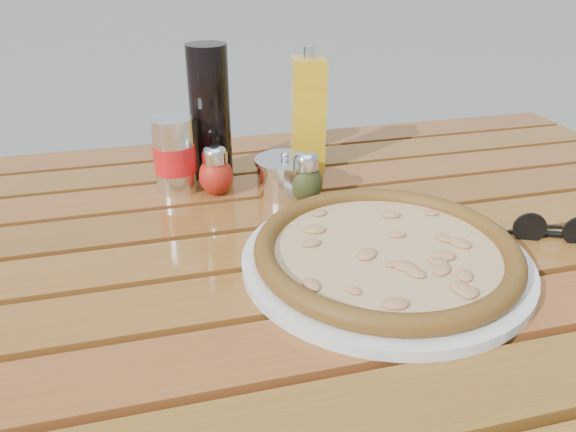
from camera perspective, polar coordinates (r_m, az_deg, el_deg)
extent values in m
cube|color=#3A1E0D|center=(1.52, 20.29, -5.57)|extent=(0.06, 0.06, 0.70)
cube|color=#39240D|center=(0.79, 0.37, -5.85)|extent=(1.36, 0.86, 0.04)
cube|color=#56320F|center=(0.54, 9.25, -19.64)|extent=(1.40, 0.09, 0.03)
cube|color=#5C2A10|center=(0.61, 5.45, -13.06)|extent=(1.40, 0.09, 0.03)
cube|color=#592E0F|center=(0.69, 2.59, -7.82)|extent=(1.40, 0.09, 0.03)
cube|color=#592F0F|center=(0.77, 0.38, -3.65)|extent=(1.40, 0.09, 0.03)
cube|color=#512A0E|center=(0.85, -1.38, -0.30)|extent=(1.40, 0.09, 0.03)
cube|color=#582B0F|center=(0.94, -2.82, 2.43)|extent=(1.40, 0.09, 0.03)
cube|color=#512D0E|center=(1.03, -4.00, 4.68)|extent=(1.40, 0.09, 0.03)
cube|color=#54280E|center=(1.13, -5.00, 6.56)|extent=(1.40, 0.09, 0.03)
cylinder|color=silver|center=(0.72, 9.85, -4.49)|extent=(0.46, 0.46, 0.01)
cylinder|color=beige|center=(0.71, 9.93, -3.66)|extent=(0.34, 0.34, 0.01)
torus|color=black|center=(0.71, 9.96, -3.31)|extent=(0.36, 0.36, 0.03)
ellipsoid|color=red|center=(0.90, -7.33, 4.05)|extent=(0.06, 0.06, 0.06)
cylinder|color=white|center=(0.88, -7.46, 6.02)|extent=(0.05, 0.05, 0.02)
ellipsoid|color=silver|center=(0.88, -7.49, 6.57)|extent=(0.04, 0.04, 0.02)
ellipsoid|color=#393E18|center=(0.87, 1.77, 3.42)|extent=(0.07, 0.07, 0.06)
cylinder|color=silver|center=(0.85, 1.81, 5.45)|extent=(0.05, 0.05, 0.02)
ellipsoid|color=silver|center=(0.85, 1.81, 6.01)|extent=(0.04, 0.04, 0.02)
cylinder|color=black|center=(0.94, -7.92, 10.34)|extent=(0.07, 0.07, 0.22)
cylinder|color=silver|center=(0.91, -11.45, 6.12)|extent=(0.07, 0.07, 0.12)
cylinder|color=red|center=(0.91, -11.43, 5.83)|extent=(0.07, 0.07, 0.04)
cube|color=gold|center=(0.98, 2.03, 10.26)|extent=(0.06, 0.06, 0.19)
cylinder|color=silver|center=(0.95, 2.14, 16.31)|extent=(0.02, 0.02, 0.02)
cylinder|color=white|center=(0.89, -0.29, 3.92)|extent=(0.10, 0.10, 0.05)
cylinder|color=silver|center=(0.88, -0.30, 5.65)|extent=(0.10, 0.10, 0.01)
sphere|color=silver|center=(0.88, -0.30, 6.14)|extent=(0.02, 0.02, 0.01)
cylinder|color=black|center=(0.83, 23.35, -1.11)|extent=(0.04, 0.02, 0.04)
cube|color=black|center=(0.83, 25.52, -1.02)|extent=(0.02, 0.01, 0.00)
cube|color=black|center=(0.85, 24.45, -1.67)|extent=(0.08, 0.04, 0.00)
cube|color=black|center=(0.86, 25.64, -1.57)|extent=(0.08, 0.04, 0.00)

